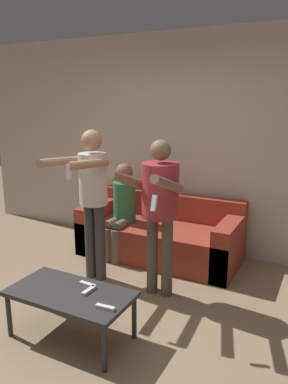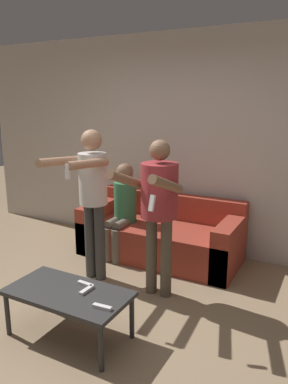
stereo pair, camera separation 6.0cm
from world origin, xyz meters
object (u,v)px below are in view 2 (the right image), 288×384
remote_far (86,284)px  couch (161,236)px  person_standing_right (158,201)px  person_seated (122,207)px  person_standing_left (92,189)px  remote_mid (87,290)px  remote_near (102,307)px  coffee_table (68,296)px

remote_far → couch: bearing=93.7°
person_standing_right → person_seated: (-0.82, 0.69, -0.35)m
person_standing_right → remote_far: size_ratio=10.15×
person_standing_left → remote_mid: bearing=-57.5°
person_standing_right → remote_near: 1.17m
coffee_table → remote_far: (0.07, 0.14, 0.05)m
coffee_table → remote_near: remote_near is taller
remote_far → person_standing_left: bearing=121.5°
coffee_table → remote_far: 0.17m
person_standing_right → person_standing_left: bearing=-179.5°
person_standing_left → person_seated: person_standing_left is taller
person_standing_right → remote_far: bearing=-108.6°
couch → remote_mid: couch is taller
remote_mid → remote_far: same height
person_seated → remote_far: size_ratio=7.57×
couch → remote_mid: 1.77m
person_standing_right → coffee_table: 1.17m
person_standing_left → coffee_table: 1.21m
couch → person_seated: size_ratio=1.68×
person_standing_left → remote_near: bearing=-51.7°
coffee_table → remote_near: bearing=-12.3°
person_seated → couch: bearing=22.6°
couch → person_seated: bearing=-157.4°
coffee_table → couch: bearing=91.3°
remote_mid → person_seated: bearing=111.4°
person_seated → remote_far: 1.60m
person_standing_right → coffee_table: bearing=-109.7°
person_standing_right → remote_near: person_standing_right is taller
person_standing_right → remote_mid: 1.06m
person_standing_left → remote_far: (0.49, -0.80, -0.58)m
person_standing_right → coffee_table: (-0.34, -0.95, -0.61)m
person_seated → coffee_table: size_ratio=1.15×
person_standing_left → person_standing_right: bearing=0.5°
remote_mid → person_standing_left: bearing=122.5°
coffee_table → remote_near: 0.40m
person_seated → coffee_table: person_seated is taller
couch → coffee_table: (0.04, -1.82, 0.10)m
couch → remote_near: size_ratio=12.66×
couch → person_standing_right: (0.38, -0.87, 0.71)m
remote_near → person_standing_right: bearing=92.7°
remote_near → remote_far: same height
couch → remote_near: couch is taller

